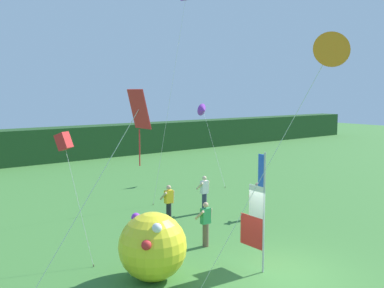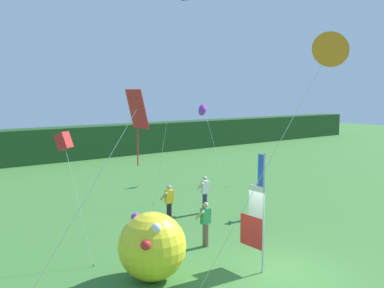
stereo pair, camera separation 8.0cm
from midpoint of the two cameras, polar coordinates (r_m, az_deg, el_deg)
The scene contains 12 objects.
ground_plane at distance 14.38m, azimuth 11.62°, elevation -16.15°, with size 120.00×120.00×0.00m, color #3D7533.
distant_treeline at distance 36.42m, azimuth -21.23°, elevation -0.35°, with size 80.00×2.40×2.69m, color #1E421E.
banner_flag at distance 14.01m, azimuth 8.51°, elevation -8.90°, with size 0.06×1.03×3.76m.
person_near_banner at distance 19.85m, azimuth 8.61°, elevation -7.08°, with size 0.55×0.48×1.59m.
person_mid_field at distance 16.13m, azimuth 1.91°, elevation -10.16°, with size 0.55×0.48×1.63m.
person_far_left at distance 20.43m, azimuth 1.78°, elevation -6.38°, with size 0.55×0.48×1.73m.
person_far_right at distance 18.90m, azimuth -2.86°, elevation -7.61°, with size 0.55×0.48×1.65m.
inflatable_balloon at distance 13.43m, azimuth -5.00°, elevation -13.03°, with size 2.04×2.04×2.04m.
kite_purple_delta_1 at distance 27.82m, azimuth 1.68°, elevation 4.39°, with size 1.00×3.03×4.84m.
kite_red_box_2 at distance 14.93m, azimuth -16.09°, elevation 0.28°, with size 0.68×1.52×4.29m.
kite_red_diamond_3 at distance 8.36m, azimuth -7.94°, elevation 2.38°, with size 2.76×1.89×5.62m.
kite_orange_delta_4 at distance 10.57m, azimuth 17.48°, elevation 11.27°, with size 2.06×3.34×6.91m.
Camera 2 is at (-10.09, -8.60, 5.56)m, focal length 41.24 mm.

